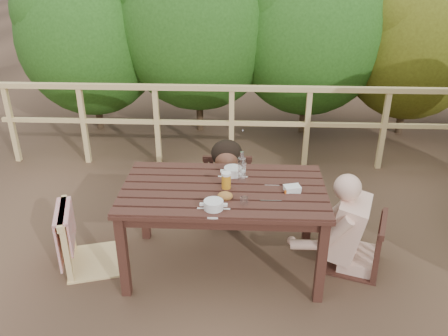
{
  "coord_description": "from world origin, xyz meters",
  "views": [
    {
      "loc": [
        0.15,
        -3.16,
        2.46
      ],
      "look_at": [
        0.0,
        0.05,
        0.9
      ],
      "focal_mm": 36.8,
      "sensor_mm": 36.0,
      "label": 1
    }
  ],
  "objects_px": {
    "table": "(224,229)",
    "chair_right": "(359,219)",
    "butter_tub": "(292,189)",
    "chair_far": "(227,168)",
    "bottle": "(242,167)",
    "soup_far": "(233,172)",
    "bread_roll": "(225,196)",
    "woman": "(227,154)",
    "diner_right": "(366,195)",
    "beer_glass": "(226,181)",
    "tumbler": "(244,201)",
    "soup_near": "(214,206)",
    "chair_left": "(91,210)"
  },
  "relations": [
    {
      "from": "chair_left",
      "to": "beer_glass",
      "type": "xyz_separation_m",
      "value": [
        1.1,
        -0.0,
        0.29
      ]
    },
    {
      "from": "woman",
      "to": "bottle",
      "type": "relative_size",
      "value": 4.82
    },
    {
      "from": "beer_glass",
      "to": "tumbler",
      "type": "distance_m",
      "value": 0.28
    },
    {
      "from": "chair_far",
      "to": "butter_tub",
      "type": "distance_m",
      "value": 1.06
    },
    {
      "from": "chair_left",
      "to": "butter_tub",
      "type": "bearing_deg",
      "value": -107.19
    },
    {
      "from": "chair_left",
      "to": "bread_roll",
      "type": "distance_m",
      "value": 1.15
    },
    {
      "from": "soup_near",
      "to": "chair_right",
      "type": "bearing_deg",
      "value": 18.65
    },
    {
      "from": "diner_right",
      "to": "butter_tub",
      "type": "bearing_deg",
      "value": 117.37
    },
    {
      "from": "soup_near",
      "to": "bottle",
      "type": "distance_m",
      "value": 0.49
    },
    {
      "from": "table",
      "to": "chair_right",
      "type": "distance_m",
      "value": 1.1
    },
    {
      "from": "chair_right",
      "to": "tumbler",
      "type": "bearing_deg",
      "value": -52.92
    },
    {
      "from": "table",
      "to": "chair_right",
      "type": "height_order",
      "value": "chair_right"
    },
    {
      "from": "soup_far",
      "to": "soup_near",
      "type": "bearing_deg",
      "value": -102.68
    },
    {
      "from": "chair_right",
      "to": "woman",
      "type": "relative_size",
      "value": 0.7
    },
    {
      "from": "diner_right",
      "to": "bread_roll",
      "type": "relative_size",
      "value": 11.77
    },
    {
      "from": "woman",
      "to": "soup_near",
      "type": "relative_size",
      "value": 5.45
    },
    {
      "from": "chair_far",
      "to": "diner_right",
      "type": "xyz_separation_m",
      "value": [
        1.14,
        -0.79,
        0.18
      ]
    },
    {
      "from": "woman",
      "to": "tumbler",
      "type": "distance_m",
      "value": 1.14
    },
    {
      "from": "chair_right",
      "to": "soup_far",
      "type": "relative_size",
      "value": 3.67
    },
    {
      "from": "chair_left",
      "to": "soup_near",
      "type": "relative_size",
      "value": 4.33
    },
    {
      "from": "soup_far",
      "to": "woman",
      "type": "bearing_deg",
      "value": 96.55
    },
    {
      "from": "table",
      "to": "woman",
      "type": "height_order",
      "value": "woman"
    },
    {
      "from": "soup_far",
      "to": "bottle",
      "type": "height_order",
      "value": "bottle"
    },
    {
      "from": "table",
      "to": "soup_near",
      "type": "distance_m",
      "value": 0.53
    },
    {
      "from": "beer_glass",
      "to": "tumbler",
      "type": "relative_size",
      "value": 2.1
    },
    {
      "from": "chair_right",
      "to": "tumbler",
      "type": "distance_m",
      "value": 1.04
    },
    {
      "from": "chair_far",
      "to": "bread_roll",
      "type": "xyz_separation_m",
      "value": [
        0.03,
        -1.02,
        0.27
      ]
    },
    {
      "from": "diner_right",
      "to": "bottle",
      "type": "xyz_separation_m",
      "value": [
        -0.99,
        0.05,
        0.19
      ]
    },
    {
      "from": "bread_roll",
      "to": "beer_glass",
      "type": "relative_size",
      "value": 0.79
    },
    {
      "from": "chair_right",
      "to": "soup_near",
      "type": "bearing_deg",
      "value": -52.65
    },
    {
      "from": "soup_far",
      "to": "tumbler",
      "type": "distance_m",
      "value": 0.48
    },
    {
      "from": "woman",
      "to": "diner_right",
      "type": "relative_size",
      "value": 0.96
    },
    {
      "from": "woman",
      "to": "butter_tub",
      "type": "distance_m",
      "value": 1.05
    },
    {
      "from": "chair_left",
      "to": "bottle",
      "type": "relative_size",
      "value": 3.82
    },
    {
      "from": "table",
      "to": "chair_right",
      "type": "relative_size",
      "value": 1.76
    },
    {
      "from": "chair_right",
      "to": "butter_tub",
      "type": "relative_size",
      "value": 7.24
    },
    {
      "from": "tumbler",
      "to": "butter_tub",
      "type": "distance_m",
      "value": 0.43
    },
    {
      "from": "bread_roll",
      "to": "butter_tub",
      "type": "bearing_deg",
      "value": 15.7
    },
    {
      "from": "woman",
      "to": "bottle",
      "type": "xyz_separation_m",
      "value": [
        0.15,
        -0.75,
        0.22
      ]
    },
    {
      "from": "bottle",
      "to": "butter_tub",
      "type": "xyz_separation_m",
      "value": [
        0.39,
        -0.14,
        -0.11
      ]
    },
    {
      "from": "woman",
      "to": "soup_far",
      "type": "distance_m",
      "value": 0.67
    },
    {
      "from": "bottle",
      "to": "tumbler",
      "type": "relative_size",
      "value": 3.88
    },
    {
      "from": "soup_far",
      "to": "butter_tub",
      "type": "bearing_deg",
      "value": -28.06
    },
    {
      "from": "diner_right",
      "to": "chair_left",
      "type": "bearing_deg",
      "value": 110.41
    },
    {
      "from": "chair_far",
      "to": "soup_near",
      "type": "xyz_separation_m",
      "value": [
        -0.05,
        -1.18,
        0.27
      ]
    },
    {
      "from": "chair_right",
      "to": "soup_far",
      "type": "bearing_deg",
      "value": -79.95
    },
    {
      "from": "bottle",
      "to": "butter_tub",
      "type": "relative_size",
      "value": 2.16
    },
    {
      "from": "chair_right",
      "to": "woman",
      "type": "bearing_deg",
      "value": -107.36
    },
    {
      "from": "diner_right",
      "to": "beer_glass",
      "type": "height_order",
      "value": "diner_right"
    },
    {
      "from": "table",
      "to": "chair_far",
      "type": "xyz_separation_m",
      "value": [
        -0.01,
        0.85,
        0.14
      ]
    }
  ]
}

